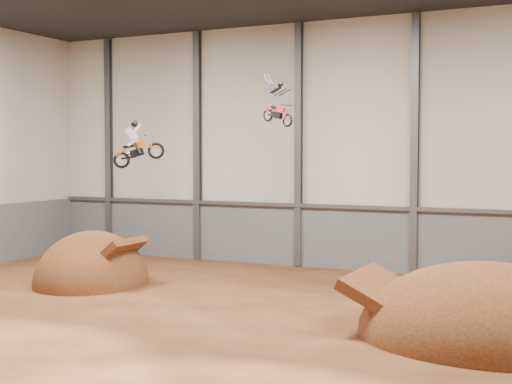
# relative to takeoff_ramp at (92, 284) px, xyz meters

# --- Properties ---
(floor) EXTENTS (40.00, 40.00, 0.00)m
(floor) POSITION_rel_takeoff_ramp_xyz_m (10.46, -5.07, 0.00)
(floor) COLOR #432212
(floor) RESTS_ON ground
(back_wall) EXTENTS (40.00, 0.10, 14.00)m
(back_wall) POSITION_rel_takeoff_ramp_xyz_m (10.46, 9.93, 7.00)
(back_wall) COLOR beige
(back_wall) RESTS_ON ground
(lower_band_back) EXTENTS (39.80, 0.18, 3.50)m
(lower_band_back) POSITION_rel_takeoff_ramp_xyz_m (10.46, 9.83, 1.75)
(lower_band_back) COLOR #5C5E64
(lower_band_back) RESTS_ON ground
(steel_rail) EXTENTS (39.80, 0.35, 0.20)m
(steel_rail) POSITION_rel_takeoff_ramp_xyz_m (10.46, 9.68, 3.55)
(steel_rail) COLOR #47494F
(steel_rail) RESTS_ON lower_band_back
(steel_column_0) EXTENTS (0.40, 0.36, 13.90)m
(steel_column_0) POSITION_rel_takeoff_ramp_xyz_m (-6.20, 9.73, 7.00)
(steel_column_0) COLOR #47494F
(steel_column_0) RESTS_ON ground
(steel_column_1) EXTENTS (0.40, 0.36, 13.90)m
(steel_column_1) POSITION_rel_takeoff_ramp_xyz_m (0.46, 9.73, 7.00)
(steel_column_1) COLOR #47494F
(steel_column_1) RESTS_ON ground
(steel_column_2) EXTENTS (0.40, 0.36, 13.90)m
(steel_column_2) POSITION_rel_takeoff_ramp_xyz_m (7.13, 9.73, 7.00)
(steel_column_2) COLOR #47494F
(steel_column_2) RESTS_ON ground
(steel_column_3) EXTENTS (0.40, 0.36, 13.90)m
(steel_column_3) POSITION_rel_takeoff_ramp_xyz_m (13.80, 9.73, 7.00)
(steel_column_3) COLOR #47494F
(steel_column_3) RESTS_ON ground
(takeoff_ramp) EXTENTS (5.37, 6.20, 5.37)m
(takeoff_ramp) POSITION_rel_takeoff_ramp_xyz_m (0.00, 0.00, 0.00)
(takeoff_ramp) COLOR #3D1E0F
(takeoff_ramp) RESTS_ON ground
(landing_ramp) EXTENTS (9.25, 8.19, 5.34)m
(landing_ramp) POSITION_rel_takeoff_ramp_xyz_m (19.21, -2.35, 0.00)
(landing_ramp) COLOR #3D1E0F
(landing_ramp) RESTS_ON ground
(fmx_rider_a) EXTENTS (2.83, 2.05, 2.59)m
(fmx_rider_a) POSITION_rel_takeoff_ramp_xyz_m (4.35, -1.98, 7.10)
(fmx_rider_a) COLOR #D55D01
(fmx_rider_b) EXTENTS (2.83, 1.69, 2.52)m
(fmx_rider_b) POSITION_rel_takeoff_ramp_xyz_m (10.03, -0.04, 8.79)
(fmx_rider_b) COLOR red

